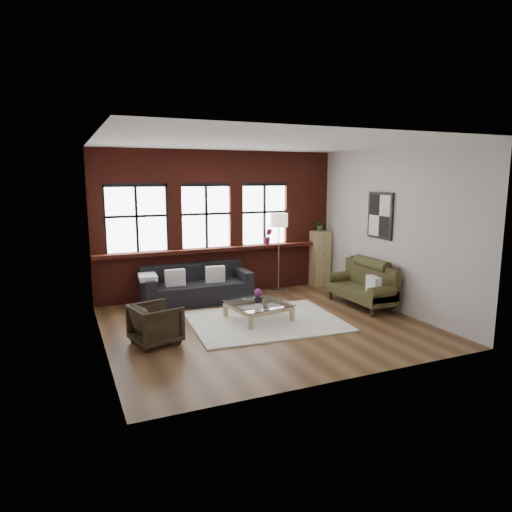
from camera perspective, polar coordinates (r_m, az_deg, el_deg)
name	(u,v)px	position (r m, az deg, el deg)	size (l,w,h in m)	color
floor	(264,324)	(8.31, 1.02, -8.53)	(5.50, 5.50, 0.00)	#4E321C
ceiling	(265,142)	(7.91, 1.09, 14.04)	(5.50, 5.50, 0.00)	white
wall_back	(218,223)	(10.27, -4.74, 4.09)	(5.50, 5.50, 0.00)	#BCB5AF
wall_front	(347,260)	(5.80, 11.33, -0.46)	(5.50, 5.50, 0.00)	#BCB5AF
wall_left	(99,246)	(7.27, -19.08, 1.24)	(5.00, 5.00, 0.00)	#BCB5AF
wall_right	(391,229)	(9.43, 16.48, 3.22)	(5.00, 5.00, 0.00)	#BCB5AF
brick_backwall	(219,224)	(10.21, -4.63, 4.06)	(5.50, 0.12, 3.20)	maroon
sill_ledge	(221,249)	(10.20, -4.43, 0.89)	(5.50, 0.30, 0.08)	maroon
window_left	(136,220)	(9.78, -14.72, 4.41)	(1.38, 0.10, 1.50)	black
window_mid	(206,217)	(10.12, -6.28, 4.83)	(1.38, 0.10, 1.50)	black
window_right	(264,215)	(10.61, 0.99, 5.12)	(1.38, 0.10, 1.50)	black
wall_poster	(380,216)	(9.62, 15.27, 4.89)	(0.05, 0.74, 0.94)	black
shag_rug	(265,321)	(8.45, 1.19, -8.13)	(2.68, 2.10, 0.03)	silver
dark_sofa	(197,284)	(9.70, -7.40, -3.45)	(2.25, 0.91, 0.81)	black
pillow_a	(175,278)	(9.44, -10.07, -2.69)	(0.40, 0.14, 0.34)	silver
pillow_b	(215,274)	(9.67, -5.12, -2.28)	(0.40, 0.14, 0.34)	silver
vintage_settee	(361,285)	(9.57, 12.94, -3.54)	(0.75, 1.68, 0.90)	#373319
pillow_settee	(373,285)	(9.10, 14.46, -3.55)	(0.14, 0.38, 0.34)	silver
armchair	(156,324)	(7.47, -12.42, -8.31)	(0.69, 0.71, 0.64)	black
coffee_table	(258,312)	(8.51, 0.29, -6.96)	(1.01, 1.01, 0.34)	tan
vase	(258,299)	(8.44, 0.29, -5.36)	(0.15, 0.15, 0.15)	#B2B2B2
flowers	(258,293)	(8.41, 0.29, -4.64)	(0.16, 0.16, 0.16)	#692457
drawer_chest	(319,258)	(11.21, 7.92, -0.28)	(0.41, 0.41, 1.34)	tan
potted_plant_top	(320,225)	(11.10, 8.02, 3.87)	(0.26, 0.23, 0.29)	#2D5923
floor_lamp	(279,249)	(10.55, 2.86, 0.85)	(0.40, 0.40, 1.95)	#A5A5A8
sill_plant	(268,236)	(10.56, 1.49, 2.48)	(0.21, 0.17, 0.38)	#692457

